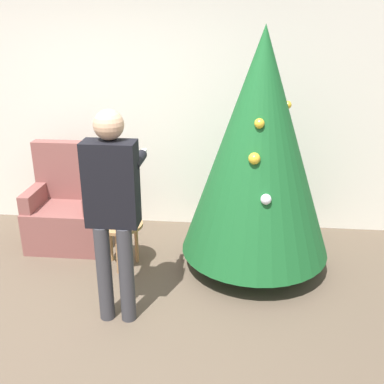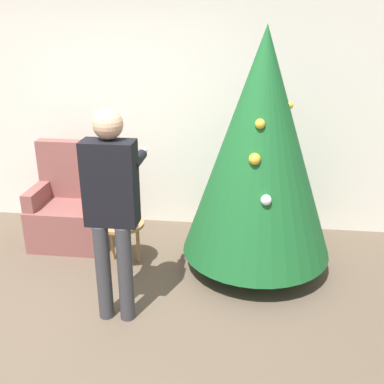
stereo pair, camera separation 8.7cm
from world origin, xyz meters
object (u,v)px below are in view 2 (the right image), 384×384
Objects in this scene: armchair at (72,209)px; person_standing at (112,200)px; christmas_tree at (261,147)px; side_stool at (122,229)px.

person_standing is at bearing -55.20° from armchair.
armchair is 0.63× the size of person_standing.
christmas_tree is 1.53m from side_stool.
christmas_tree reaches higher than side_stool.
person_standing is 1.00m from side_stool.
christmas_tree is 1.33× the size of person_standing.
person_standing is at bearing -77.91° from side_stool.
side_stool is at bearing -174.30° from christmas_tree.
armchair is at bearing 171.14° from christmas_tree.
person_standing is at bearing -141.34° from christmas_tree.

